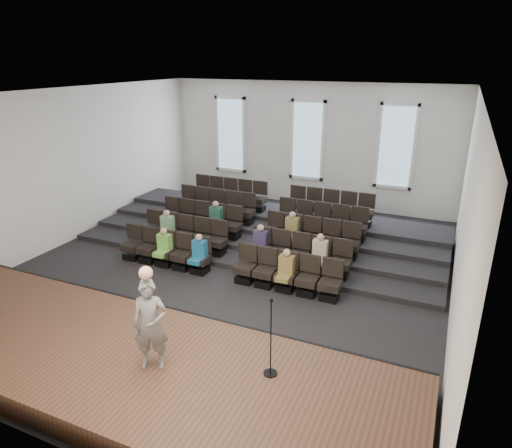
# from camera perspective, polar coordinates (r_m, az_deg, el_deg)

# --- Properties ---
(ground) EXTENTS (14.00, 14.00, 0.00)m
(ground) POSITION_cam_1_polar(r_m,az_deg,el_deg) (13.58, -3.08, -5.59)
(ground) COLOR black
(ground) RESTS_ON ground
(ceiling) EXTENTS (12.00, 14.00, 0.02)m
(ceiling) POSITION_cam_1_polar(r_m,az_deg,el_deg) (12.26, -3.53, 16.00)
(ceiling) COLOR white
(ceiling) RESTS_ON ground
(wall_back) EXTENTS (12.00, 0.04, 5.00)m
(wall_back) POSITION_cam_1_polar(r_m,az_deg,el_deg) (19.05, 6.48, 9.80)
(wall_back) COLOR silver
(wall_back) RESTS_ON ground
(wall_front) EXTENTS (12.00, 0.04, 5.00)m
(wall_front) POSITION_cam_1_polar(r_m,az_deg,el_deg) (7.60, -28.38, -9.04)
(wall_front) COLOR silver
(wall_front) RESTS_ON ground
(wall_left) EXTENTS (0.04, 14.00, 5.00)m
(wall_left) POSITION_cam_1_polar(r_m,az_deg,el_deg) (16.27, -22.66, 6.59)
(wall_left) COLOR silver
(wall_left) RESTS_ON ground
(wall_right) EXTENTS (0.04, 14.00, 5.00)m
(wall_right) POSITION_cam_1_polar(r_m,az_deg,el_deg) (11.39, 24.80, 0.91)
(wall_right) COLOR silver
(wall_right) RESTS_ON ground
(stage) EXTENTS (11.80, 3.60, 0.50)m
(stage) POSITION_cam_1_polar(r_m,az_deg,el_deg) (9.83, -17.18, -15.94)
(stage) COLOR #4E3321
(stage) RESTS_ON ground
(stage_lip) EXTENTS (11.80, 0.06, 0.52)m
(stage_lip) POSITION_cam_1_polar(r_m,az_deg,el_deg) (10.96, -11.12, -11.26)
(stage_lip) COLOR black
(stage_lip) RESTS_ON ground
(risers) EXTENTS (11.80, 4.80, 0.60)m
(risers) POSITION_cam_1_polar(r_m,az_deg,el_deg) (16.16, 1.98, -0.48)
(risers) COLOR black
(risers) RESTS_ON ground
(seating_rows) EXTENTS (6.80, 4.70, 1.67)m
(seating_rows) POSITION_cam_1_polar(r_m,az_deg,el_deg) (14.58, -0.40, -0.77)
(seating_rows) COLOR black
(seating_rows) RESTS_ON ground
(windows) EXTENTS (8.44, 0.10, 3.24)m
(windows) POSITION_cam_1_polar(r_m,az_deg,el_deg) (18.95, 6.44, 10.36)
(windows) COLOR white
(windows) RESTS_ON wall_back
(audience) EXTENTS (5.45, 2.64, 1.10)m
(audience) POSITION_cam_1_polar(r_m,az_deg,el_deg) (13.51, -2.53, -1.95)
(audience) COLOR #76C44E
(audience) RESTS_ON seating_rows
(speaker) EXTENTS (0.76, 0.65, 1.75)m
(speaker) POSITION_cam_1_polar(r_m,az_deg,el_deg) (8.59, -13.05, -12.17)
(speaker) COLOR slate
(speaker) RESTS_ON stage
(mic_stand) EXTENTS (0.26, 0.26, 1.54)m
(mic_stand) POSITION_cam_1_polar(r_m,az_deg,el_deg) (8.42, 1.84, -15.74)
(mic_stand) COLOR black
(mic_stand) RESTS_ON stage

